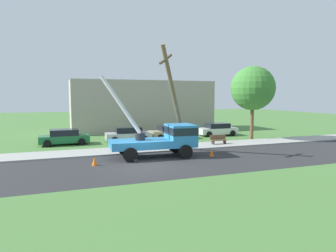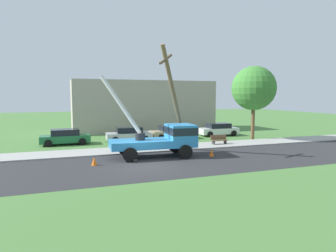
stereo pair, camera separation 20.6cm
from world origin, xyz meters
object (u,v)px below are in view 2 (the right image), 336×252
traffic_cone_ahead (212,152)px  parked_sedan_white (218,129)px  parked_sedan_green (65,137)px  parked_sedan_silver (129,134)px  parked_sedan_tan (172,132)px  traffic_cone_behind (94,161)px  utility_truck (164,138)px  leaning_utility_pole (175,100)px  park_bench (219,140)px  roadside_tree_near (254,88)px

traffic_cone_ahead → parked_sedan_white: (6.21, 10.16, 0.43)m
parked_sedan_green → parked_sedan_silver: size_ratio=1.00×
parked_sedan_white → traffic_cone_ahead: bearing=-121.4°
traffic_cone_ahead → parked_sedan_tan: bearing=87.8°
traffic_cone_behind → utility_truck: bearing=13.3°
parked_sedan_tan → leaning_utility_pole: bearing=-108.5°
utility_truck → park_bench: 7.26m
utility_truck → parked_sedan_tan: utility_truck is taller
utility_truck → parked_sedan_tan: 9.29m
parked_sedan_tan → parked_sedan_white: 5.86m
parked_sedan_green → parked_sedan_white: bearing=2.7°
traffic_cone_ahead → roadside_tree_near: (8.10, 6.38, 4.97)m
traffic_cone_behind → parked_sedan_tan: (8.91, 9.70, 0.43)m
traffic_cone_ahead → parked_sedan_white: parked_sedan_white is taller
park_bench → parked_sedan_tan: bearing=117.2°
parked_sedan_silver → roadside_tree_near: (12.35, -2.88, 4.54)m
utility_truck → traffic_cone_ahead: size_ratio=12.05×
leaning_utility_pole → traffic_cone_behind: 7.79m
parked_sedan_tan → park_bench: 5.90m
parked_sedan_green → traffic_cone_behind: bearing=-79.9°
parked_sedan_silver → utility_truck: bearing=-83.8°
utility_truck → traffic_cone_behind: 5.43m
traffic_cone_behind → parked_sedan_silver: bearing=65.3°
traffic_cone_behind → parked_sedan_silver: (4.29, 9.33, 0.43)m
utility_truck → leaning_utility_pole: (1.21, 0.92, 2.79)m
traffic_cone_behind → park_bench: (11.60, 4.46, 0.18)m
parked_sedan_green → parked_sedan_tan: 10.59m
parked_sedan_white → roadside_tree_near: size_ratio=0.59×
parked_sedan_tan → park_bench: parked_sedan_tan is taller
traffic_cone_behind → parked_sedan_silver: 10.28m
utility_truck → leaning_utility_pole: 3.17m
utility_truck → parked_sedan_green: utility_truck is taller
parked_sedan_silver → park_bench: bearing=-33.7°
utility_truck → parked_sedan_green: (-6.85, 8.22, -0.70)m
parked_sedan_silver → parked_sedan_tan: (4.62, 0.37, 0.00)m
leaning_utility_pole → parked_sedan_tan: bearing=71.5°
parked_sedan_tan → roadside_tree_near: roadside_tree_near is taller
leaning_utility_pole → utility_truck: bearing=-142.7°
leaning_utility_pole → parked_sedan_white: size_ratio=1.85×
utility_truck → park_bench: bearing=26.7°
parked_sedan_silver → traffic_cone_behind: bearing=-114.7°
roadside_tree_near → parked_sedan_silver: bearing=166.9°
utility_truck → traffic_cone_behind: (-5.17, -1.23, -1.13)m
traffic_cone_ahead → parked_sedan_green: bearing=137.5°
parked_sedan_silver → park_bench: 8.80m
leaning_utility_pole → parked_sedan_white: bearing=44.0°
traffic_cone_ahead → parked_sedan_tan: (0.37, 9.62, 0.43)m
leaning_utility_pole → parked_sedan_silver: 8.26m
leaning_utility_pole → traffic_cone_ahead: (2.15, -2.07, -3.92)m
park_bench → roadside_tree_near: 7.23m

